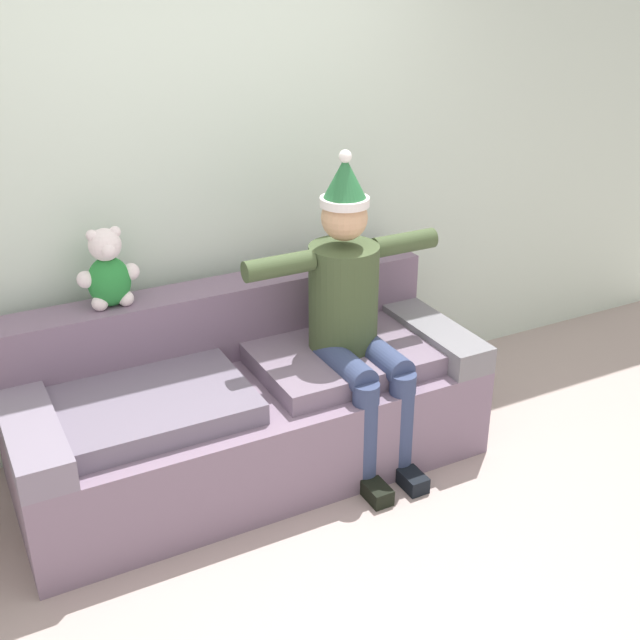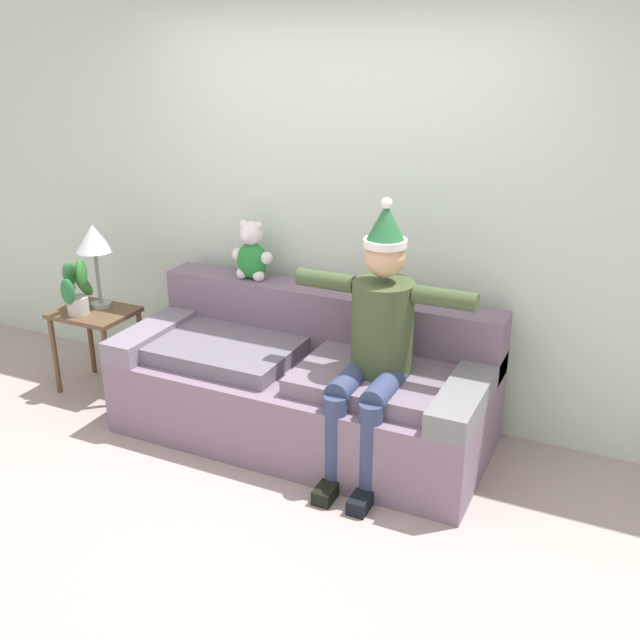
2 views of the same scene
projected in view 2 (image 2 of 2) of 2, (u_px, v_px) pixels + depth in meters
ground_plane at (219, 522)px, 3.74m from camera, size 10.00×10.00×0.00m
back_wall at (344, 201)px, 4.55m from camera, size 7.00×0.10×2.70m
couch at (305, 384)px, 4.46m from camera, size 2.24×0.94×0.85m
person_seated at (376, 340)px, 3.95m from camera, size 1.02×0.77×1.54m
teddy_bear at (252, 253)px, 4.67m from camera, size 0.29×0.17×0.38m
side_table at (96, 325)px, 4.97m from camera, size 0.52×0.41×0.58m
table_lamp at (94, 242)px, 4.84m from camera, size 0.24×0.24×0.57m
potted_plant at (76, 289)px, 4.81m from camera, size 0.22×0.25×0.40m
candle_tall at (72, 287)px, 4.92m from camera, size 0.04×0.04×0.24m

